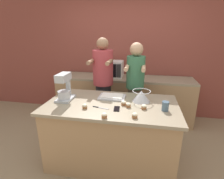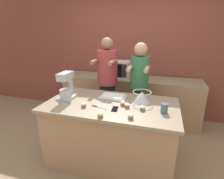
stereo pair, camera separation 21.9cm
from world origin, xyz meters
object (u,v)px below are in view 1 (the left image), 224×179
object	(u,v)px
knife	(100,108)
cupcake_1	(104,115)
person_right	(135,89)
mixing_bowl	(141,96)
cupcake_0	(128,105)
cupcake_5	(85,106)
cupcake_4	(124,103)
baking_tray	(112,97)
microwave_oven	(112,69)
cupcake_3	(144,107)
stand_mixer	(65,88)
cupcake_2	(135,115)
cell_phone	(117,109)
person_left	(103,86)
drinking_glass	(165,106)

from	to	relation	value
knife	cupcake_1	xyz separation A→B (m)	(0.12, -0.25, 0.03)
person_right	mixing_bowl	world-z (taller)	person_right
person_right	cupcake_0	world-z (taller)	person_right
mixing_bowl	cupcake_5	world-z (taller)	mixing_bowl
cupcake_4	cupcake_5	size ratio (longest dim) A/B	1.00
baking_tray	knife	size ratio (longest dim) A/B	1.73
mixing_bowl	cupcake_1	size ratio (longest dim) A/B	3.87
microwave_oven	cupcake_3	world-z (taller)	microwave_oven
cupcake_1	cupcake_3	size ratio (longest dim) A/B	1.00
mixing_bowl	cupcake_4	distance (m)	0.29
stand_mixer	cupcake_3	xyz separation A→B (m)	(1.09, -0.11, -0.14)
cupcake_5	mixing_bowl	bearing A→B (deg)	28.15
cupcake_2	baking_tray	bearing A→B (deg)	123.20
person_right	cupcake_4	xyz separation A→B (m)	(-0.10, -0.77, 0.05)
microwave_oven	cupcake_5	world-z (taller)	microwave_oven
stand_mixer	person_right	bearing A→B (deg)	38.16
cupcake_0	stand_mixer	bearing A→B (deg)	174.09
microwave_oven	cell_phone	xyz separation A→B (m)	(0.35, -1.52, -0.17)
stand_mixer	mixing_bowl	distance (m)	1.06
stand_mixer	cupcake_4	bearing A→B (deg)	-2.70
cell_phone	person_left	bearing A→B (deg)	113.20
microwave_oven	cupcake_3	size ratio (longest dim) A/B	6.82
person_left	cupcake_4	bearing A→B (deg)	-59.26
mixing_bowl	cupcake_1	distance (m)	0.69
cell_phone	knife	size ratio (longest dim) A/B	0.69
cupcake_0	person_left	bearing A→B (deg)	122.54
person_right	baking_tray	size ratio (longest dim) A/B	4.39
person_left	cupcake_1	size ratio (longest dim) A/B	26.61
cell_phone	cupcake_0	bearing A→B (deg)	32.49
mixing_bowl	person_right	bearing A→B (deg)	101.59
baking_tray	cupcake_3	size ratio (longest dim) A/B	5.82
person_left	cupcake_5	xyz separation A→B (m)	(-0.01, -0.96, 0.03)
cell_phone	drinking_glass	bearing A→B (deg)	6.68
baking_tray	knife	distance (m)	0.38
baking_tray	cupcake_3	world-z (taller)	cupcake_3
person_right	cell_phone	bearing A→B (deg)	-100.38
microwave_oven	drinking_glass	size ratio (longest dim) A/B	3.78
mixing_bowl	microwave_oven	xyz separation A→B (m)	(-0.63, 1.20, 0.10)
person_right	stand_mixer	xyz separation A→B (m)	(-0.93, -0.73, 0.18)
baking_tray	cupcake_0	size ratio (longest dim) A/B	5.82
cupcake_1	cupcake_0	bearing A→B (deg)	54.83
person_right	mixing_bowl	size ratio (longest dim) A/B	6.59
baking_tray	cupcake_1	world-z (taller)	cupcake_1
cupcake_1	cupcake_2	size ratio (longest dim) A/B	1.00
cupcake_4	cupcake_1	bearing A→B (deg)	-113.46
person_left	person_right	bearing A→B (deg)	-0.11
mixing_bowl	drinking_glass	world-z (taller)	mixing_bowl
knife	cupcake_0	world-z (taller)	cupcake_0
stand_mixer	mixing_bowl	size ratio (longest dim) A/B	1.51
cupcake_0	knife	bearing A→B (deg)	-165.94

